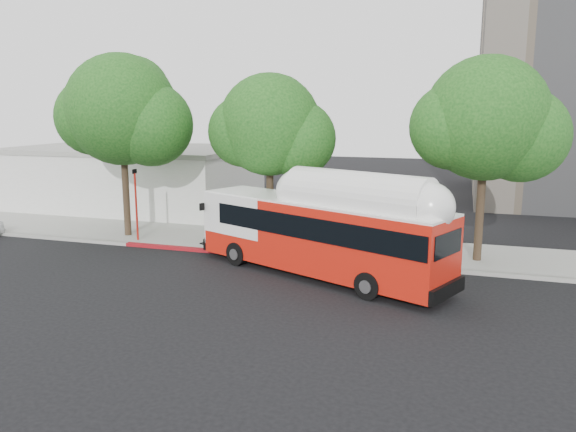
# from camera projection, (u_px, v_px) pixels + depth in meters

# --- Properties ---
(ground) EXTENTS (120.00, 120.00, 0.00)m
(ground) POSITION_uv_depth(u_px,v_px,m) (245.00, 282.00, 22.69)
(ground) COLOR black
(ground) RESTS_ON ground
(sidewalk) EXTENTS (60.00, 5.00, 0.15)m
(sidewalk) POSITION_uv_depth(u_px,v_px,m) (292.00, 244.00, 28.76)
(sidewalk) COLOR gray
(sidewalk) RESTS_ON ground
(curb_strip) EXTENTS (60.00, 0.30, 0.15)m
(curb_strip) POSITION_uv_depth(u_px,v_px,m) (276.00, 256.00, 26.33)
(curb_strip) COLOR gray
(curb_strip) RESTS_ON ground
(red_curb_segment) EXTENTS (10.00, 0.32, 0.16)m
(red_curb_segment) POSITION_uv_depth(u_px,v_px,m) (217.00, 251.00, 27.21)
(red_curb_segment) COLOR maroon
(red_curb_segment) RESTS_ON ground
(street_tree_left) EXTENTS (6.67, 5.80, 9.74)m
(street_tree_left) POSITION_uv_depth(u_px,v_px,m) (130.00, 114.00, 29.16)
(street_tree_left) COLOR #2D2116
(street_tree_left) RESTS_ON ground
(street_tree_mid) EXTENTS (5.75, 5.00, 8.62)m
(street_tree_mid) POSITION_uv_depth(u_px,v_px,m) (278.00, 129.00, 27.42)
(street_tree_mid) COLOR #2D2116
(street_tree_mid) RESTS_ON ground
(street_tree_right) EXTENTS (6.21, 5.40, 9.18)m
(street_tree_right) POSITION_uv_depth(u_px,v_px,m) (496.00, 124.00, 24.21)
(street_tree_right) COLOR #2D2116
(street_tree_right) RESTS_ON ground
(low_commercial_bldg) EXTENTS (16.20, 10.20, 4.25)m
(low_commercial_bldg) POSITION_uv_depth(u_px,v_px,m) (133.00, 177.00, 39.52)
(low_commercial_bldg) COLOR silver
(low_commercial_bldg) RESTS_ON ground
(transit_bus) EXTENTS (12.13, 6.92, 3.65)m
(transit_bus) POSITION_uv_depth(u_px,v_px,m) (320.00, 236.00, 23.17)
(transit_bus) COLOR red
(transit_bus) RESTS_ON ground
(signal_pole) EXTENTS (0.11, 0.36, 3.85)m
(signal_pole) POSITION_uv_depth(u_px,v_px,m) (136.00, 205.00, 28.95)
(signal_pole) COLOR #B11C12
(signal_pole) RESTS_ON ground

